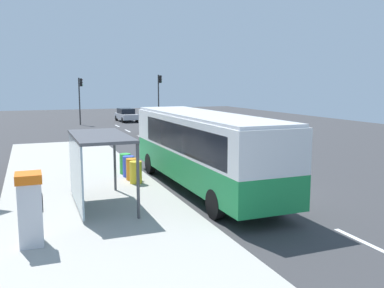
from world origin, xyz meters
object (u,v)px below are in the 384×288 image
Objects in this scene: recycling_bin_blue at (129,166)px; traffic_light_far_side at (80,94)px; bus at (202,146)px; ticket_machine at (30,209)px; traffic_light_near_side at (159,91)px; white_van at (162,120)px; bus_shelter at (91,152)px; recycling_bin_yellow at (136,172)px; recycling_bin_orange at (132,169)px; recycling_bin_green at (125,164)px; sedan_near at (126,115)px.

recycling_bin_blue is 0.19× the size of traffic_light_far_side.
ticket_machine is at bearing -146.69° from bus.
traffic_light_near_side reaches higher than traffic_light_far_side.
ticket_machine is at bearing -112.11° from traffic_light_near_side.
white_van is (3.91, 18.32, -0.50)m from bus.
bus is at bearing 16.27° from bus_shelter.
recycling_bin_yellow is 3.82m from bus_shelter.
traffic_light_far_side reaches higher than white_van.
ticket_machine reaches higher than recycling_bin_orange.
bus_shelter is (-2.21, -3.47, 1.44)m from recycling_bin_orange.
bus_shelter is at bearing -128.67° from recycling_bin_yellow.
traffic_light_far_side reaches higher than recycling_bin_green.
sedan_near reaches higher than recycling_bin_blue.
bus is at bearing -40.08° from recycling_bin_orange.
ticket_machine is 0.36× the size of traffic_light_near_side.
traffic_light_far_side is 1.26× the size of bus_shelter.
bus reaches higher than recycling_bin_yellow.
recycling_bin_orange is (-6.40, -16.22, -0.69)m from white_van.
traffic_light_far_side is at bearing 84.10° from bus_shelter.
recycling_bin_yellow is at bearing -90.00° from recycling_bin_green.
recycling_bin_yellow is at bearing -108.80° from traffic_light_near_side.
traffic_light_near_side is (3.20, -2.90, 2.78)m from sedan_near.
traffic_light_far_side is (-5.40, -2.10, 2.55)m from sedan_near.
recycling_bin_yellow and recycling_bin_green have the same top height.
traffic_light_near_side is (9.70, 27.79, 2.91)m from recycling_bin_orange.
sedan_near is 4.71× the size of recycling_bin_blue.
traffic_light_near_side reaches higher than ticket_machine.
recycling_bin_yellow is 30.23m from traffic_light_near_side.
recycling_bin_green is at bearing 90.00° from recycling_bin_blue.
traffic_light_far_side reaches higher than recycling_bin_yellow.
ticket_machine reaches higher than sedan_near.
recycling_bin_orange is at bearing -109.23° from traffic_light_near_side.
recycling_bin_blue is at bearing -92.26° from traffic_light_far_side.
white_van is at bearing 67.59° from recycling_bin_blue.
recycling_bin_green is 27.34m from traffic_light_far_side.
recycling_bin_green is (4.24, 7.91, -0.52)m from ticket_machine.
recycling_bin_yellow is at bearing -101.70° from sedan_near.
traffic_light_far_side is (1.10, 28.59, 2.69)m from recycling_bin_orange.
recycling_bin_blue is at bearing -109.69° from traffic_light_near_side.
ticket_machine is 8.38m from recycling_bin_blue.
recycling_bin_orange is 0.19× the size of traffic_light_far_side.
recycling_bin_green is 28.26m from traffic_light_near_side.
white_van is at bearing -105.91° from traffic_light_near_side.
bus_shelter is (-8.71, -34.15, 1.31)m from sedan_near.
white_van is at bearing 77.94° from bus.
recycling_bin_yellow is 2.10m from recycling_bin_green.
bus is 11.62× the size of recycling_bin_blue.
traffic_light_far_side is (-8.60, 0.80, -0.22)m from traffic_light_near_side.
recycling_bin_yellow is at bearing -90.00° from recycling_bin_blue.
sedan_near is 32.05m from recycling_bin_yellow.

